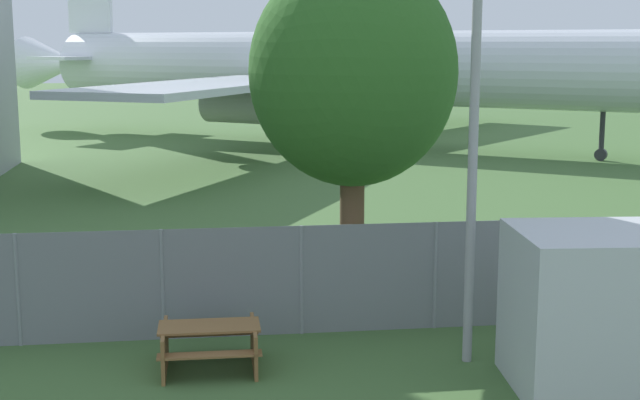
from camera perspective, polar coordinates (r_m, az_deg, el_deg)
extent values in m
cylinder|color=gray|center=(16.82, -18.78, -5.47)|extent=(0.07, 0.07, 2.06)
cylinder|color=gray|center=(16.51, -10.05, -5.38)|extent=(0.07, 0.07, 2.06)
cylinder|color=gray|center=(16.58, -1.19, -5.15)|extent=(0.07, 0.07, 2.06)
cylinder|color=gray|center=(17.04, 7.37, -4.81)|extent=(0.07, 0.07, 2.06)
cylinder|color=gray|center=(17.86, 15.32, -4.40)|extent=(0.07, 0.07, 2.06)
cube|color=slate|center=(16.58, -1.19, -5.15)|extent=(56.00, 0.01, 2.06)
cylinder|color=silver|center=(46.93, 2.50, 8.47)|extent=(33.30, 25.57, 3.72)
cone|color=silver|center=(59.57, -16.69, 8.39)|extent=(5.73, 5.44, 3.35)
cube|color=silver|center=(57.30, 5.39, 8.16)|extent=(15.88, 16.19, 0.30)
cylinder|color=#939399|center=(55.10, 3.98, 7.08)|extent=(3.69, 3.32, 1.67)
cube|color=silver|center=(38.86, -6.94, 7.27)|extent=(12.86, 17.80, 0.30)
cylinder|color=#939399|center=(41.24, -5.21, 6.08)|extent=(3.69, 3.32, 1.67)
cube|color=silver|center=(57.19, -14.24, 8.83)|extent=(7.22, 8.38, 0.20)
cylinder|color=#2D2D33|center=(43.16, 17.59, 3.91)|extent=(0.24, 0.24, 2.26)
cylinder|color=#2D2D33|center=(43.25, 17.53, 2.79)|extent=(0.63, 0.57, 0.56)
cylinder|color=#2D2D33|center=(49.94, 1.61, 5.14)|extent=(0.24, 0.24, 2.26)
cylinder|color=#2D2D33|center=(50.02, 1.60, 4.17)|extent=(0.63, 0.57, 0.56)
cylinder|color=#2D2D33|center=(46.02, -0.91, 4.72)|extent=(0.24, 0.24, 2.26)
cylinder|color=#2D2D33|center=(46.10, -0.91, 3.67)|extent=(0.63, 0.57, 0.56)
cube|color=silver|center=(14.76, 18.73, -6.69)|extent=(3.52, 2.49, 2.52)
cube|color=brown|center=(15.01, -7.11, -8.02)|extent=(1.68, 0.77, 0.04)
cube|color=brown|center=(15.64, -7.09, -8.43)|extent=(1.68, 0.29, 0.04)
cube|color=brown|center=(14.58, -7.08, -9.82)|extent=(1.68, 0.29, 0.04)
cube|color=brown|center=(15.15, -4.24, -9.28)|extent=(0.07, 1.40, 0.74)
cube|color=brown|center=(15.15, -9.91, -9.40)|extent=(0.07, 1.40, 0.74)
cylinder|color=#4C3823|center=(17.41, 2.06, -2.57)|extent=(0.47, 0.47, 3.15)
ellipsoid|color=#2D6023|center=(17.00, 2.13, 8.20)|extent=(3.95, 3.95, 4.35)
cylinder|color=#99999E|center=(14.86, 9.77, 3.19)|extent=(0.16, 0.16, 7.28)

